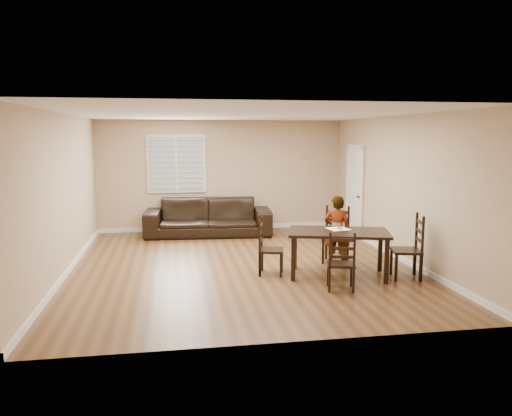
# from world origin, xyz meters

# --- Properties ---
(ground) EXTENTS (7.00, 7.00, 0.00)m
(ground) POSITION_xyz_m (0.00, 0.00, 0.00)
(ground) COLOR brown
(ground) RESTS_ON ground
(room) EXTENTS (6.04, 7.04, 2.72)m
(room) POSITION_xyz_m (0.04, 0.18, 1.81)
(room) COLOR tan
(room) RESTS_ON ground
(dining_table) EXTENTS (1.82, 1.33, 0.76)m
(dining_table) POSITION_xyz_m (1.50, -0.99, 0.67)
(dining_table) COLOR black
(dining_table) RESTS_ON ground
(chair_near) EXTENTS (0.61, 0.60, 1.03)m
(chair_near) POSITION_xyz_m (1.80, -0.00, 0.47)
(chair_near) COLOR black
(chair_near) RESTS_ON ground
(chair_far) EXTENTS (0.49, 0.48, 0.91)m
(chair_far) POSITION_xyz_m (1.27, -1.81, 0.41)
(chair_far) COLOR black
(chair_far) RESTS_ON ground
(chair_left) EXTENTS (0.50, 0.52, 0.95)m
(chair_left) POSITION_xyz_m (0.31, -0.66, 0.43)
(chair_left) COLOR black
(chair_left) RESTS_ON ground
(chair_right) EXTENTS (0.55, 0.57, 1.07)m
(chair_right) POSITION_xyz_m (2.68, -1.33, 0.48)
(chair_right) COLOR black
(chair_right) RESTS_ON ground
(child) EXTENTS (0.56, 0.48, 1.29)m
(child) POSITION_xyz_m (1.66, -0.43, 0.64)
(child) COLOR gray
(child) RESTS_ON ground
(napkin) EXTENTS (0.38, 0.38, 0.00)m
(napkin) POSITION_xyz_m (1.55, -0.82, 0.77)
(napkin) COLOR white
(napkin) RESTS_ON dining_table
(donut) EXTENTS (0.10, 0.10, 0.04)m
(donut) POSITION_xyz_m (1.57, -0.82, 0.79)
(donut) COLOR #B07D3F
(donut) RESTS_ON napkin
(sofa) EXTENTS (3.00, 1.35, 0.85)m
(sofa) POSITION_xyz_m (-0.39, 2.84, 0.43)
(sofa) COLOR black
(sofa) RESTS_ON ground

